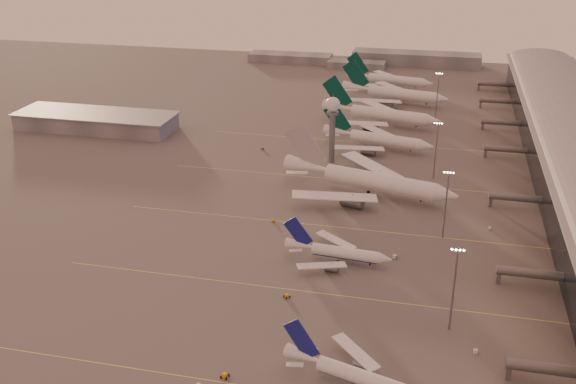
# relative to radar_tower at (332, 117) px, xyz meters

# --- Properties ---
(ground) EXTENTS (700.00, 700.00, 0.00)m
(ground) POSITION_rel_radar_tower_xyz_m (-5.00, -120.00, -20.95)
(ground) COLOR #5D5A5A
(ground) RESTS_ON ground
(taxiway_markings) EXTENTS (180.00, 185.25, 0.02)m
(taxiway_markings) POSITION_rel_radar_tower_xyz_m (25.00, -64.00, -20.94)
(taxiway_markings) COLOR #EFE054
(taxiway_markings) RESTS_ON ground
(hangar) EXTENTS (82.00, 27.00, 8.50)m
(hangar) POSITION_rel_radar_tower_xyz_m (-125.00, 20.00, -16.63)
(hangar) COLOR slate
(hangar) RESTS_ON ground
(radar_tower) EXTENTS (6.40, 6.40, 31.10)m
(radar_tower) POSITION_rel_radar_tower_xyz_m (0.00, 0.00, 0.00)
(radar_tower) COLOR slate
(radar_tower) RESTS_ON ground
(mast_a) EXTENTS (3.60, 0.56, 25.00)m
(mast_a) POSITION_rel_radar_tower_xyz_m (53.00, -120.00, -7.21)
(mast_a) COLOR slate
(mast_a) RESTS_ON ground
(mast_b) EXTENTS (3.60, 0.56, 25.00)m
(mast_b) POSITION_rel_radar_tower_xyz_m (50.00, -65.00, -7.21)
(mast_b) COLOR slate
(mast_b) RESTS_ON ground
(mast_c) EXTENTS (3.60, 0.56, 25.00)m
(mast_c) POSITION_rel_radar_tower_xyz_m (45.00, -10.00, -7.21)
(mast_c) COLOR slate
(mast_c) RESTS_ON ground
(mast_d) EXTENTS (3.60, 0.56, 25.00)m
(mast_d) POSITION_rel_radar_tower_xyz_m (43.00, 80.00, -7.21)
(mast_d) COLOR slate
(mast_d) RESTS_ON ground
(distant_horizon) EXTENTS (165.00, 37.50, 9.00)m
(distant_horizon) POSITION_rel_radar_tower_xyz_m (-2.38, 205.14, -17.06)
(distant_horizon) COLOR slate
(distant_horizon) RESTS_ON ground
(narrowbody_near) EXTENTS (34.97, 27.51, 14.02)m
(narrowbody_near) POSITION_rel_radar_tower_xyz_m (30.48, -149.20, -18.11)
(narrowbody_near) COLOR silver
(narrowbody_near) RESTS_ON ground
(narrowbody_mid) EXTENTS (35.54, 28.28, 13.88)m
(narrowbody_mid) POSITION_rel_radar_tower_xyz_m (17.53, -89.85, -18.14)
(narrowbody_mid) COLOR silver
(narrowbody_mid) RESTS_ON ground
(widebody_white) EXTENTS (71.27, 56.38, 25.62)m
(widebody_white) POSITION_rel_radar_tower_xyz_m (20.43, -33.23, -16.51)
(widebody_white) COLOR silver
(widebody_white) RESTS_ON ground
(greentail_a) EXTENTS (53.60, 42.81, 19.77)m
(greentail_a) POSITION_rel_radar_tower_xyz_m (17.98, 22.63, -17.46)
(greentail_a) COLOR silver
(greentail_a) RESTS_ON ground
(greentail_b) EXTENTS (63.85, 51.01, 23.53)m
(greentail_b) POSITION_rel_radar_tower_xyz_m (15.37, 60.49, -16.79)
(greentail_b) COLOR silver
(greentail_b) RESTS_ON ground
(greentail_c) EXTENTS (62.98, 50.29, 23.24)m
(greentail_c) POSITION_rel_radar_tower_xyz_m (18.69, 104.92, -16.84)
(greentail_c) COLOR silver
(greentail_c) RESTS_ON ground
(greentail_d) EXTENTS (55.75, 44.57, 20.50)m
(greentail_d) POSITION_rel_radar_tower_xyz_m (12.53, 140.86, -17.33)
(greentail_d) COLOR silver
(greentail_d) RESTS_ON ground
(gsv_truck_a) EXTENTS (5.20, 2.05, 2.09)m
(gsv_truck_a) POSITION_rel_radar_tower_xyz_m (-4.05, -158.10, -19.89)
(gsv_truck_a) COLOR silver
(gsv_truck_a) RESTS_ON ground
(gsv_tug_near) EXTENTS (2.96, 4.29, 1.13)m
(gsv_tug_near) POSITION_rel_radar_tower_xyz_m (0.50, -153.21, -20.37)
(gsv_tug_near) COLOR orange
(gsv_tug_near) RESTS_ON ground
(gsv_catering_a) EXTENTS (5.20, 2.61, 4.20)m
(gsv_catering_a) POSITION_rel_radar_tower_xyz_m (59.86, -129.38, -18.85)
(gsv_catering_a) COLOR silver
(gsv_catering_a) RESTS_ON ground
(gsv_tug_mid) EXTENTS (4.00, 3.95, 1.00)m
(gsv_tug_mid) POSITION_rel_radar_tower_xyz_m (6.75, -114.68, -20.43)
(gsv_tug_mid) COLOR orange
(gsv_tug_mid) RESTS_ON ground
(gsv_truck_b) EXTENTS (6.46, 3.51, 2.47)m
(gsv_truck_b) POSITION_rel_radar_tower_xyz_m (35.70, -83.74, -19.69)
(gsv_truck_b) COLOR silver
(gsv_truck_b) RESTS_ON ground
(gsv_truck_c) EXTENTS (5.13, 4.38, 2.03)m
(gsv_truck_c) POSITION_rel_radar_tower_xyz_m (-9.50, -65.84, -19.91)
(gsv_truck_c) COLOR orange
(gsv_truck_c) RESTS_ON ground
(gsv_catering_b) EXTENTS (4.67, 2.75, 3.59)m
(gsv_catering_b) POSITION_rel_radar_tower_xyz_m (66.15, -54.67, -19.15)
(gsv_catering_b) COLOR silver
(gsv_catering_b) RESTS_ON ground
(gsv_tug_far) EXTENTS (2.50, 3.56, 0.93)m
(gsv_tug_far) POSITION_rel_radar_tower_xyz_m (11.42, -13.75, -20.47)
(gsv_tug_far) COLOR silver
(gsv_tug_far) RESTS_ON ground
(gsv_truck_d) EXTENTS (3.17, 5.90, 2.26)m
(gsv_truck_d) POSITION_rel_radar_tower_xyz_m (-34.12, 9.10, -19.80)
(gsv_truck_d) COLOR #55585A
(gsv_truck_d) RESTS_ON ground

